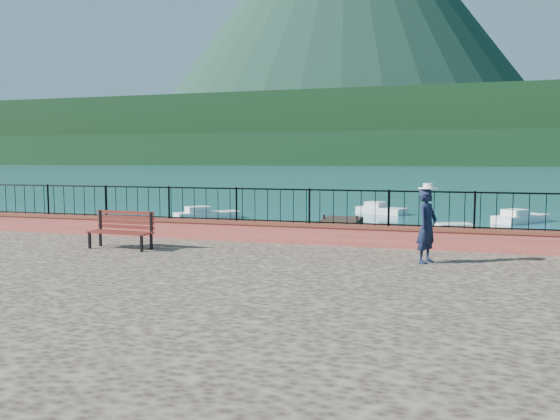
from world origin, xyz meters
The scene contains 16 objects.
ground centered at (0.00, 0.00, 0.00)m, with size 2000.00×2000.00×0.00m, color #19596B.
parapet centered at (0.00, 3.70, 1.49)m, with size 28.00×0.46×0.58m, color #CD514A.
railing centered at (0.00, 3.70, 2.25)m, with size 27.00×0.05×0.95m, color black.
dock centered at (-2.00, 12.00, 0.15)m, with size 2.00×16.00×0.30m, color #2D231C.
far_forest centered at (0.00, 300.00, 9.00)m, with size 900.00×60.00×18.00m, color black.
foothills centered at (0.00, 360.00, 22.00)m, with size 900.00×120.00×44.00m, color black.
volcano centered at (-120.00, 700.00, 190.00)m, with size 560.00×560.00×380.00m, color #142D23.
park_bench centered at (-4.91, 1.40, 1.50)m, with size 1.82×0.69×0.99m.
person centered at (2.96, 1.66, 2.06)m, with size 0.63×0.41×1.72m, color black.
hat centered at (2.96, 1.66, 2.98)m, with size 0.44×0.44×0.12m, color white.
boat_0 centered at (-6.26, 12.27, 0.40)m, with size 3.36×1.30×0.80m, color silver.
boat_1 centered at (3.21, 10.90, 0.40)m, with size 3.49×1.30×0.80m, color silver.
boat_2 centered at (4.47, 13.92, 0.40)m, with size 4.24×1.30×0.80m, color silver.
boat_3 centered at (-10.22, 18.81, 0.40)m, with size 3.85×1.30×0.80m, color silver.
boat_4 centered at (-0.48, 24.90, 0.40)m, with size 3.27×1.30×0.80m, color silver.
boat_5 centered at (7.65, 22.18, 0.40)m, with size 3.72×1.30×0.80m, color silver.
Camera 1 is at (3.26, -11.22, 3.59)m, focal length 35.00 mm.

